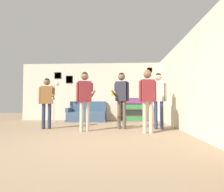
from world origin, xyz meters
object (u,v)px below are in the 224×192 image
object	(u,v)px
person_player_foreground_left	(47,98)
person_spectator_far_right	(158,94)
floor_lamp	(54,91)
person_spectator_near_bookshelf	(148,94)
couch	(87,115)
person_player_foreground_center	(85,94)
person_watcher_holding_cup	(122,94)
bookshelf	(133,110)

from	to	relation	value
person_player_foreground_left	person_spectator_far_right	world-z (taller)	person_spectator_far_right
floor_lamp	person_spectator_near_bookshelf	size ratio (longest dim) A/B	1.00
couch	person_player_foreground_center	bearing A→B (deg)	-80.21
couch	person_watcher_holding_cup	bearing A→B (deg)	-54.71
bookshelf	person_spectator_far_right	size ratio (longest dim) A/B	0.65
person_watcher_holding_cup	person_spectator_far_right	xyz separation A→B (m)	(1.17, 0.01, -0.02)
person_player_foreground_left	floor_lamp	bearing A→B (deg)	105.23
couch	person_watcher_holding_cup	world-z (taller)	person_watcher_holding_cup
person_player_foreground_left	person_spectator_near_bookshelf	xyz separation A→B (m)	(3.13, -0.63, 0.10)
couch	person_spectator_far_right	bearing A→B (deg)	-38.72
bookshelf	person_player_foreground_center	distance (m)	3.38
floor_lamp	person_player_foreground_left	xyz separation A→B (m)	(0.53, -1.93, -0.36)
bookshelf	person_spectator_near_bookshelf	bearing A→B (deg)	-86.63
person_watcher_holding_cup	person_spectator_far_right	world-z (taller)	person_watcher_holding_cup
person_player_foreground_center	person_watcher_holding_cup	world-z (taller)	person_watcher_holding_cup
person_spectator_near_bookshelf	person_watcher_holding_cup	bearing A→B (deg)	134.43
floor_lamp	person_spectator_near_bookshelf	bearing A→B (deg)	-35.05
bookshelf	person_spectator_far_right	bearing A→B (deg)	-75.05
floor_lamp	person_player_foreground_left	size ratio (longest dim) A/B	1.08
person_player_foreground_center	person_spectator_far_right	world-z (taller)	person_spectator_far_right
floor_lamp	person_spectator_far_right	bearing A→B (deg)	-23.90
person_player_foreground_center	person_watcher_holding_cup	size ratio (longest dim) A/B	0.97
person_player_foreground_left	person_spectator_near_bookshelf	world-z (taller)	person_spectator_near_bookshelf
person_watcher_holding_cup	person_spectator_far_right	size ratio (longest dim) A/B	1.01
person_player_foreground_left	person_spectator_far_right	distance (m)	3.58
bookshelf	floor_lamp	xyz separation A→B (m)	(-3.47, -0.56, 0.83)
person_player_foreground_center	person_spectator_near_bookshelf	world-z (taller)	person_spectator_near_bookshelf
person_player_foreground_left	person_watcher_holding_cup	xyz separation A→B (m)	(2.41, 0.10, 0.13)
person_player_foreground_center	couch	bearing A→B (deg)	99.79
person_watcher_holding_cup	person_spectator_far_right	distance (m)	1.17
bookshelf	person_watcher_holding_cup	distance (m)	2.52
person_watcher_holding_cup	person_player_foreground_left	bearing A→B (deg)	-177.54
floor_lamp	person_watcher_holding_cup	distance (m)	3.46
floor_lamp	person_spectator_near_bookshelf	xyz separation A→B (m)	(3.65, -2.56, -0.26)
couch	floor_lamp	distance (m)	1.78
couch	person_spectator_far_right	size ratio (longest dim) A/B	0.98
floor_lamp	person_spectator_far_right	distance (m)	4.49
floor_lamp	person_spectator_near_bookshelf	distance (m)	4.47
person_watcher_holding_cup	person_player_foreground_center	bearing A→B (deg)	-154.10
person_player_foreground_left	person_player_foreground_center	world-z (taller)	person_player_foreground_center
person_watcher_holding_cup	couch	bearing A→B (deg)	125.29
bookshelf	person_player_foreground_center	world-z (taller)	person_player_foreground_center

